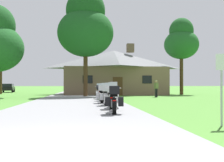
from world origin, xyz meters
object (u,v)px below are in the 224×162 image
(tree_left_far, at_px, (1,45))
(motorcycle_orange_nearest_to_camera, at_px, (114,100))
(motorcycle_blue_fifth_in_row, at_px, (102,93))
(motorcycle_blue_farthest_in_row, at_px, (99,92))
(tree_right_of_lodge, at_px, (181,41))
(motorcycle_yellow_fourth_in_row, at_px, (103,94))
(tree_by_lodge_front, at_px, (86,26))
(motorcycle_orange_third_in_row, at_px, (107,95))
(motorcycle_blue_sixth_in_row, at_px, (101,92))
(bystander_olive_shirt_near_lodge, at_px, (156,88))
(parked_black_suv_far_left, at_px, (8,88))
(motorcycle_blue_second_in_row, at_px, (111,97))
(metal_signpost_roadside, at_px, (222,80))

(tree_left_far, bearing_deg, motorcycle_orange_nearest_to_camera, -64.93)
(motorcycle_blue_fifth_in_row, xyz_separation_m, tree_left_far, (-12.39, 17.39, 5.93))
(motorcycle_blue_farthest_in_row, bearing_deg, tree_right_of_lodge, 41.31)
(motorcycle_yellow_fourth_in_row, bearing_deg, tree_by_lodge_front, 105.33)
(motorcycle_orange_third_in_row, bearing_deg, motorcycle_blue_sixth_in_row, 97.67)
(motorcycle_yellow_fourth_in_row, distance_m, motorcycle_blue_fifth_in_row, 2.41)
(tree_left_far, bearing_deg, bystander_olive_shirt_near_lodge, -31.72)
(tree_left_far, bearing_deg, motorcycle_blue_fifth_in_row, -54.54)
(tree_left_far, xyz_separation_m, parked_black_suv_far_left, (-1.35, 8.49, -5.77))
(motorcycle_blue_second_in_row, bearing_deg, motorcycle_blue_farthest_in_row, 95.55)
(motorcycle_yellow_fourth_in_row, bearing_deg, motorcycle_orange_third_in_row, -77.54)
(bystander_olive_shirt_near_lodge, distance_m, parked_black_suv_far_left, 27.66)
(motorcycle_blue_sixth_in_row, bearing_deg, motorcycle_orange_third_in_row, -84.39)
(motorcycle_orange_nearest_to_camera, relative_size, motorcycle_blue_sixth_in_row, 1.00)
(motorcycle_orange_third_in_row, xyz_separation_m, tree_by_lodge_front, (-1.19, 12.78, 6.67))
(motorcycle_blue_fifth_in_row, height_order, motorcycle_blue_sixth_in_row, same)
(motorcycle_orange_nearest_to_camera, height_order, motorcycle_blue_second_in_row, same)
(tree_by_lodge_front, distance_m, parked_black_suv_far_left, 22.50)
(motorcycle_blue_farthest_in_row, bearing_deg, motorcycle_blue_fifth_in_row, -87.51)
(metal_signpost_roadside, height_order, tree_left_far, tree_left_far)
(motorcycle_orange_nearest_to_camera, height_order, tree_by_lodge_front, tree_by_lodge_front)
(metal_signpost_roadside, bearing_deg, tree_right_of_lodge, 72.64)
(motorcycle_orange_nearest_to_camera, bearing_deg, metal_signpost_roadside, -45.67)
(motorcycle_orange_third_in_row, bearing_deg, parked_black_suv_far_left, 122.38)
(motorcycle_orange_third_in_row, xyz_separation_m, parked_black_suv_far_left, (-13.73, 30.30, 0.17))
(motorcycle_blue_fifth_in_row, height_order, tree_by_lodge_front, tree_by_lodge_front)
(motorcycle_blue_sixth_in_row, distance_m, tree_left_far, 20.57)
(motorcycle_blue_fifth_in_row, relative_size, bystander_olive_shirt_near_lodge, 1.23)
(motorcycle_blue_fifth_in_row, bearing_deg, motorcycle_orange_third_in_row, -79.50)
(motorcycle_orange_nearest_to_camera, xyz_separation_m, motorcycle_blue_sixth_in_row, (0.09, 11.07, 0.00))
(parked_black_suv_far_left, bearing_deg, motorcycle_yellow_fourth_in_row, -73.01)
(motorcycle_blue_second_in_row, height_order, tree_by_lodge_front, tree_by_lodge_front)
(tree_right_of_lodge, bearing_deg, metal_signpost_roadside, -107.36)
(motorcycle_yellow_fourth_in_row, bearing_deg, motorcycle_blue_second_in_row, -78.45)
(bystander_olive_shirt_near_lodge, xyz_separation_m, parked_black_suv_far_left, (-19.44, 19.68, -0.17))
(metal_signpost_roadside, xyz_separation_m, tree_by_lodge_front, (-3.97, 20.80, 5.93))
(motorcycle_orange_third_in_row, distance_m, tree_left_far, 25.77)
(parked_black_suv_far_left, bearing_deg, motorcycle_blue_sixth_in_row, -68.65)
(motorcycle_blue_fifth_in_row, bearing_deg, motorcycle_orange_nearest_to_camera, -79.84)
(motorcycle_orange_third_in_row, height_order, tree_right_of_lodge, tree_right_of_lodge)
(metal_signpost_roadside, bearing_deg, motorcycle_blue_fifth_in_row, 102.55)
(motorcycle_blue_farthest_in_row, bearing_deg, motorcycle_yellow_fourth_in_row, -88.63)
(motorcycle_blue_sixth_in_row, distance_m, metal_signpost_roadside, 14.82)
(motorcycle_orange_nearest_to_camera, bearing_deg, motorcycle_orange_third_in_row, 94.47)
(motorcycle_yellow_fourth_in_row, xyz_separation_m, metal_signpost_roadside, (2.88, -10.03, 0.74))
(parked_black_suv_far_left, bearing_deg, motorcycle_blue_farthest_in_row, -66.35)
(motorcycle_orange_nearest_to_camera, xyz_separation_m, tree_by_lodge_front, (-1.13, 17.33, 6.67))
(metal_signpost_roadside, height_order, tree_right_of_lodge, tree_right_of_lodge)
(motorcycle_blue_farthest_in_row, bearing_deg, parked_black_suv_far_left, 124.28)
(motorcycle_blue_second_in_row, height_order, bystander_olive_shirt_near_lodge, bystander_olive_shirt_near_lodge)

